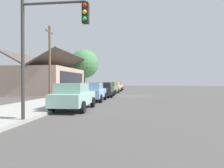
{
  "coord_description": "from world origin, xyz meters",
  "views": [
    {
      "loc": [
        -24.65,
        -1.04,
        1.7
      ],
      "look_at": [
        2.38,
        2.34,
        1.36
      ],
      "focal_mm": 34.0,
      "sensor_mm": 36.0,
      "label": 1
    }
  ],
  "objects_px": {
    "car_coral": "(118,86)",
    "utility_pole_wooden": "(50,60)",
    "car_olive": "(110,88)",
    "fire_hydrant_red": "(100,90)",
    "car_charcoal": "(105,89)",
    "car_silver": "(114,87)",
    "traffic_light_main": "(48,36)",
    "shade_tree": "(84,64)",
    "car_skyblue": "(93,92)",
    "car_seafoam": "(74,96)"
  },
  "relations": [
    {
      "from": "car_seafoam",
      "to": "car_olive",
      "type": "distance_m",
      "value": 16.45
    },
    {
      "from": "car_olive",
      "to": "car_charcoal",
      "type": "bearing_deg",
      "value": -175.23
    },
    {
      "from": "car_seafoam",
      "to": "car_silver",
      "type": "xyz_separation_m",
      "value": [
        21.84,
        0.13,
        0.0
      ]
    },
    {
      "from": "car_coral",
      "to": "traffic_light_main",
      "type": "bearing_deg",
      "value": -179.58
    },
    {
      "from": "car_skyblue",
      "to": "car_charcoal",
      "type": "distance_m",
      "value": 5.08
    },
    {
      "from": "car_charcoal",
      "to": "utility_pole_wooden",
      "type": "relative_size",
      "value": 0.64
    },
    {
      "from": "car_skyblue",
      "to": "utility_pole_wooden",
      "type": "distance_m",
      "value": 7.1
    },
    {
      "from": "car_coral",
      "to": "traffic_light_main",
      "type": "xyz_separation_m",
      "value": [
        -31.24,
        -0.29,
        2.68
      ]
    },
    {
      "from": "car_seafoam",
      "to": "car_silver",
      "type": "relative_size",
      "value": 0.9
    },
    {
      "from": "car_charcoal",
      "to": "utility_pole_wooden",
      "type": "xyz_separation_m",
      "value": [
        -1.63,
        5.59,
        3.11
      ]
    },
    {
      "from": "car_skyblue",
      "to": "fire_hydrant_red",
      "type": "relative_size",
      "value": 6.16
    },
    {
      "from": "car_coral",
      "to": "car_charcoal",
      "type": "bearing_deg",
      "value": -179.36
    },
    {
      "from": "utility_pole_wooden",
      "to": "car_charcoal",
      "type": "bearing_deg",
      "value": -73.76
    },
    {
      "from": "shade_tree",
      "to": "traffic_light_main",
      "type": "bearing_deg",
      "value": -167.98
    },
    {
      "from": "car_charcoal",
      "to": "car_coral",
      "type": "relative_size",
      "value": 1.0
    },
    {
      "from": "car_skyblue",
      "to": "traffic_light_main",
      "type": "xyz_separation_m",
      "value": [
        -9.75,
        -0.29,
        2.68
      ]
    },
    {
      "from": "car_skyblue",
      "to": "shade_tree",
      "type": "distance_m",
      "value": 21.66
    },
    {
      "from": "traffic_light_main",
      "to": "fire_hydrant_red",
      "type": "bearing_deg",
      "value": 4.59
    },
    {
      "from": "car_charcoal",
      "to": "fire_hydrant_red",
      "type": "bearing_deg",
      "value": 12.64
    },
    {
      "from": "car_charcoal",
      "to": "utility_pole_wooden",
      "type": "distance_m",
      "value": 6.6
    },
    {
      "from": "car_olive",
      "to": "utility_pole_wooden",
      "type": "xyz_separation_m",
      "value": [
        -7.42,
        5.43,
        3.11
      ]
    },
    {
      "from": "car_skyblue",
      "to": "car_silver",
      "type": "height_order",
      "value": "same"
    },
    {
      "from": "car_skyblue",
      "to": "traffic_light_main",
      "type": "relative_size",
      "value": 0.84
    },
    {
      "from": "car_charcoal",
      "to": "traffic_light_main",
      "type": "bearing_deg",
      "value": 177.73
    },
    {
      "from": "car_silver",
      "to": "traffic_light_main",
      "type": "height_order",
      "value": "traffic_light_main"
    },
    {
      "from": "utility_pole_wooden",
      "to": "car_seafoam",
      "type": "bearing_deg",
      "value": -149.0
    },
    {
      "from": "car_coral",
      "to": "utility_pole_wooden",
      "type": "xyz_separation_m",
      "value": [
        -18.05,
        5.37,
        3.11
      ]
    },
    {
      "from": "traffic_light_main",
      "to": "car_skyblue",
      "type": "bearing_deg",
      "value": 1.72
    },
    {
      "from": "car_skyblue",
      "to": "car_seafoam",
      "type": "bearing_deg",
      "value": 179.17
    },
    {
      "from": "car_skyblue",
      "to": "fire_hydrant_red",
      "type": "height_order",
      "value": "car_skyblue"
    },
    {
      "from": "car_olive",
      "to": "fire_hydrant_red",
      "type": "xyz_separation_m",
      "value": [
        0.05,
        1.43,
        -0.32
      ]
    },
    {
      "from": "fire_hydrant_red",
      "to": "car_olive",
      "type": "bearing_deg",
      "value": -92.0
    },
    {
      "from": "car_silver",
      "to": "shade_tree",
      "type": "bearing_deg",
      "value": 57.53
    },
    {
      "from": "utility_pole_wooden",
      "to": "car_olive",
      "type": "bearing_deg",
      "value": -36.18
    },
    {
      "from": "car_coral",
      "to": "fire_hydrant_red",
      "type": "relative_size",
      "value": 6.76
    },
    {
      "from": "car_seafoam",
      "to": "car_silver",
      "type": "height_order",
      "value": "same"
    },
    {
      "from": "car_skyblue",
      "to": "car_coral",
      "type": "bearing_deg",
      "value": -1.44
    },
    {
      "from": "car_coral",
      "to": "car_skyblue",
      "type": "bearing_deg",
      "value": 179.88
    },
    {
      "from": "car_charcoal",
      "to": "car_silver",
      "type": "relative_size",
      "value": 0.98
    },
    {
      "from": "car_olive",
      "to": "fire_hydrant_red",
      "type": "height_order",
      "value": "car_olive"
    },
    {
      "from": "car_seafoam",
      "to": "utility_pole_wooden",
      "type": "xyz_separation_m",
      "value": [
        9.03,
        5.42,
        3.12
      ]
    },
    {
      "from": "utility_pole_wooden",
      "to": "fire_hydrant_red",
      "type": "bearing_deg",
      "value": -28.17
    },
    {
      "from": "utility_pole_wooden",
      "to": "fire_hydrant_red",
      "type": "xyz_separation_m",
      "value": [
        7.47,
        -4.0,
        -3.43
      ]
    },
    {
      "from": "car_skyblue",
      "to": "fire_hydrant_red",
      "type": "bearing_deg",
      "value": 5.7
    },
    {
      "from": "car_coral",
      "to": "shade_tree",
      "type": "relative_size",
      "value": 0.63
    },
    {
      "from": "car_skyblue",
      "to": "car_olive",
      "type": "bearing_deg",
      "value": -1.75
    },
    {
      "from": "car_seafoam",
      "to": "fire_hydrant_red",
      "type": "xyz_separation_m",
      "value": [
        16.5,
        1.42,
        -0.32
      ]
    },
    {
      "from": "utility_pole_wooden",
      "to": "traffic_light_main",
      "type": "bearing_deg",
      "value": -156.78
    },
    {
      "from": "car_charcoal",
      "to": "shade_tree",
      "type": "distance_m",
      "value": 17.06
    },
    {
      "from": "traffic_light_main",
      "to": "utility_pole_wooden",
      "type": "bearing_deg",
      "value": 23.22
    }
  ]
}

